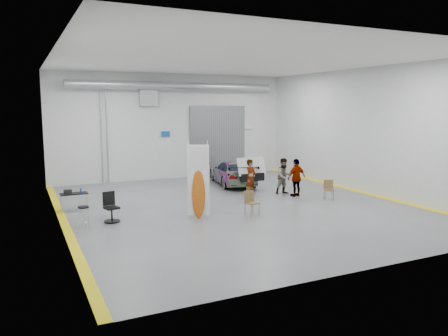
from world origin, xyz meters
name	(u,v)px	position (x,y,z in m)	size (l,w,h in m)	color
ground	(235,206)	(0.00, 0.00, 0.00)	(16.00, 16.00, 0.00)	slate
room_shell	(219,108)	(0.24, 2.22, 4.08)	(14.02, 16.18, 6.01)	silver
sedan_car	(233,173)	(2.13, 4.58, 0.64)	(1.81, 4.44, 1.29)	silver
person_a	(251,178)	(1.51, 1.43, 0.87)	(0.63, 0.41, 1.74)	#986953
person_b	(284,176)	(3.23, 1.24, 0.86)	(0.84, 0.65, 1.72)	slate
person_c	(296,178)	(3.43, 0.51, 0.89)	(1.03, 0.42, 1.77)	#974832
surfboard_display	(201,187)	(-2.10, -1.28, 1.19)	(0.78, 0.46, 2.94)	white
folding_chair_near	(252,208)	(-0.17, -1.74, 0.29)	(0.51, 0.53, 0.94)	brown
folding_chair_far	(329,194)	(4.30, -0.77, 0.27)	(0.56, 0.61, 0.88)	brown
shop_stool	(84,217)	(-6.29, -0.87, 0.39)	(0.40, 0.40, 0.77)	black
work_table	(72,193)	(-6.32, 2.15, 0.68)	(1.09, 0.57, 0.88)	#9B9EA3
office_chair	(111,209)	(-5.27, -0.41, 0.48)	(0.58, 0.59, 1.08)	black
trunk_lid	(250,165)	(2.13, 2.61, 1.31)	(1.50, 0.91, 0.04)	silver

